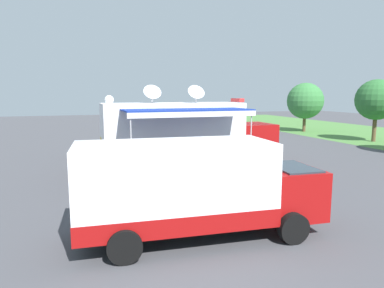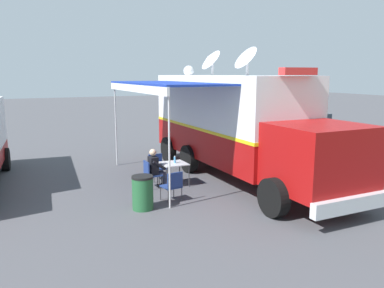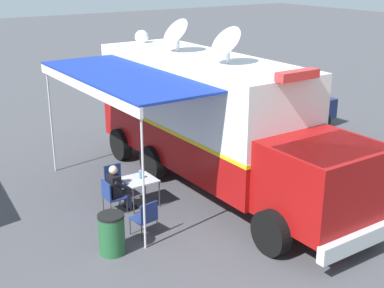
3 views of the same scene
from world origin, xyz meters
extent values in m
plane|color=#47474C|center=(0.00, 0.00, 0.00)|extent=(100.00, 100.00, 0.00)
cube|color=silver|center=(-3.37, -0.83, 0.00)|extent=(0.14, 4.80, 0.01)
cube|color=#9E0F0F|center=(0.00, 0.00, 1.15)|extent=(2.53, 7.21, 1.10)
cube|color=white|center=(0.00, 0.00, 2.55)|extent=(2.53, 7.21, 1.70)
cube|color=yellow|center=(0.00, 0.00, 1.70)|extent=(2.55, 7.23, 0.10)
cube|color=#9E0F0F|center=(-0.02, 4.65, 1.45)|extent=(2.31, 2.11, 1.70)
cube|color=#28333D|center=(-0.02, 4.85, 1.95)|extent=(2.16, 1.48, 0.70)
cube|color=silver|center=(-0.03, 5.78, 0.55)|extent=(2.38, 0.21, 0.36)
cylinder|color=black|center=(-1.27, 4.44, 0.50)|extent=(0.30, 1.00, 1.00)
cylinder|color=black|center=(1.23, 4.46, 0.50)|extent=(0.30, 1.00, 1.00)
cylinder|color=black|center=(-1.25, -0.55, 0.50)|extent=(0.30, 1.00, 1.00)
cylinder|color=black|center=(1.25, -0.53, 0.50)|extent=(0.30, 1.00, 1.00)
cylinder|color=black|center=(-1.24, -2.53, 0.50)|extent=(0.30, 1.00, 1.00)
cylinder|color=black|center=(1.26, -2.51, 0.50)|extent=(0.30, 1.00, 1.00)
cube|color=white|center=(0.00, 0.00, 3.45)|extent=(2.53, 7.21, 0.10)
cube|color=red|center=(-0.02, 3.70, 3.62)|extent=(1.10, 0.28, 0.20)
cylinder|color=silver|center=(0.00, -1.08, 3.73)|extent=(0.10, 0.10, 0.45)
cone|color=silver|center=(0.15, -1.08, 4.13)|extent=(0.72, 0.90, 0.81)
cylinder|color=silver|center=(-0.01, 1.26, 3.73)|extent=(0.10, 0.10, 0.45)
cone|color=silver|center=(0.14, 1.26, 4.13)|extent=(0.72, 0.90, 0.81)
sphere|color=white|center=(0.01, -3.20, 3.68)|extent=(0.44, 0.44, 0.44)
cube|color=#193399|center=(2.35, 0.01, 3.25)|extent=(2.23, 5.77, 0.06)
cube|color=white|center=(3.41, 0.02, 3.11)|extent=(0.11, 5.76, 0.24)
cylinder|color=silver|center=(3.34, 2.74, 1.63)|extent=(0.05, 0.05, 3.25)
cylinder|color=silver|center=(3.36, -2.72, 1.63)|extent=(0.05, 0.05, 3.25)
cube|color=silver|center=(2.40, 0.79, 0.71)|extent=(0.80, 0.80, 0.03)
cylinder|color=#333338|center=(2.03, 1.16, 0.35)|extent=(0.03, 0.03, 0.70)
cylinder|color=#333338|center=(2.77, 1.16, 0.35)|extent=(0.03, 0.03, 0.70)
cylinder|color=#333338|center=(2.04, 0.42, 0.35)|extent=(0.03, 0.03, 0.70)
cylinder|color=#333338|center=(2.78, 0.42, 0.35)|extent=(0.03, 0.03, 0.70)
cylinder|color=#4C99D8|center=(2.36, 0.78, 0.83)|extent=(0.07, 0.07, 0.20)
cylinder|color=white|center=(2.36, 0.78, 0.94)|extent=(0.04, 0.04, 0.02)
cube|color=navy|center=(3.10, 0.79, 0.42)|extent=(0.48, 0.48, 0.04)
cube|color=navy|center=(3.32, 0.79, 0.65)|extent=(0.04, 0.48, 0.44)
cylinder|color=#333338|center=(2.88, 0.57, 0.21)|extent=(0.02, 0.02, 0.42)
cylinder|color=#333338|center=(2.88, 1.01, 0.21)|extent=(0.02, 0.02, 0.42)
cylinder|color=#333338|center=(3.32, 0.57, 0.21)|extent=(0.02, 0.02, 0.42)
cylinder|color=#333338|center=(3.32, 1.01, 0.21)|extent=(0.02, 0.02, 0.42)
cube|color=navy|center=(2.68, 0.04, 0.42)|extent=(0.48, 0.48, 0.04)
cube|color=navy|center=(2.68, -0.18, 0.65)|extent=(0.48, 0.04, 0.44)
cylinder|color=#333338|center=(2.46, 0.26, 0.21)|extent=(0.02, 0.02, 0.42)
cylinder|color=#333338|center=(2.90, 0.26, 0.21)|extent=(0.02, 0.02, 0.42)
cylinder|color=#333338|center=(2.46, -0.18, 0.21)|extent=(0.02, 0.02, 0.42)
cylinder|color=#333338|center=(2.90, -0.18, 0.21)|extent=(0.02, 0.02, 0.42)
cube|color=navy|center=(3.08, 2.21, 0.42)|extent=(0.55, 0.55, 0.04)
cube|color=navy|center=(3.05, 2.43, 0.65)|extent=(0.48, 0.11, 0.44)
cylinder|color=#333338|center=(3.33, 2.03, 0.21)|extent=(0.02, 0.02, 0.42)
cylinder|color=#333338|center=(2.90, 1.96, 0.21)|extent=(0.02, 0.02, 0.42)
cylinder|color=#333338|center=(3.27, 2.46, 0.21)|extent=(0.02, 0.02, 0.42)
cylinder|color=#333338|center=(2.83, 2.40, 0.21)|extent=(0.02, 0.02, 0.42)
cube|color=black|center=(3.10, 0.79, 0.72)|extent=(0.24, 0.36, 0.56)
sphere|color=beige|center=(3.10, 0.79, 1.14)|extent=(0.22, 0.22, 0.22)
cylinder|color=black|center=(2.98, 0.56, 0.76)|extent=(0.43, 0.09, 0.34)
cylinder|color=black|center=(2.98, 1.02, 0.76)|extent=(0.43, 0.09, 0.34)
cylinder|color=#2D334C|center=(2.92, 0.69, 0.44)|extent=(0.38, 0.13, 0.13)
cylinder|color=#2D334C|center=(2.74, 0.69, 0.21)|extent=(0.11, 0.11, 0.42)
cube|color=black|center=(2.68, 0.69, 0.04)|extent=(0.24, 0.10, 0.07)
cylinder|color=#2D334C|center=(2.92, 0.89, 0.44)|extent=(0.38, 0.13, 0.13)
cylinder|color=#2D334C|center=(2.74, 0.89, 0.21)|extent=(0.11, 0.11, 0.42)
cube|color=black|center=(2.68, 0.89, 0.04)|extent=(0.24, 0.10, 0.07)
cylinder|color=#235B33|center=(4.02, 2.52, 0.42)|extent=(0.56, 0.56, 0.85)
cylinder|color=black|center=(4.02, 2.52, 0.88)|extent=(0.57, 0.57, 0.06)
cube|color=navy|center=(-4.98, -1.84, 0.70)|extent=(4.31, 2.07, 0.76)
cube|color=#28333D|center=(-5.13, -1.85, 1.42)|extent=(2.20, 1.73, 0.68)
cylinder|color=black|center=(-3.74, -0.86, 0.32)|extent=(0.65, 0.26, 0.64)
cylinder|color=black|center=(-3.62, -2.65, 0.32)|extent=(0.65, 0.26, 0.64)
cylinder|color=black|center=(-6.34, -1.02, 0.32)|extent=(0.65, 0.26, 0.64)
cylinder|color=black|center=(-6.22, -2.82, 0.32)|extent=(0.65, 0.26, 0.64)
camera|label=1|loc=(17.11, -4.85, 3.98)|focal=32.06mm
camera|label=2|loc=(7.04, 11.94, 3.55)|focal=36.03mm
camera|label=3|loc=(8.18, 11.71, 5.93)|focal=49.10mm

